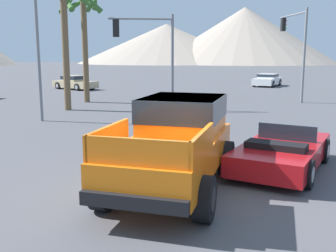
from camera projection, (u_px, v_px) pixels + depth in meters
ground_plane at (173, 195)px, 8.51m from camera, size 320.00×320.00×0.00m
orange_pickup_truck at (177, 138)px, 9.00m from camera, size 3.63×5.38×2.01m
red_convertible_car at (282, 153)px, 10.39m from camera, size 3.85×4.40×1.13m
parked_car_white at (267, 80)px, 38.00m from camera, size 3.95×4.55×1.18m
parked_car_tan at (75, 82)px, 34.55m from camera, size 4.29×4.24×1.21m
traffic_light_main at (147, 44)px, 21.10m from camera, size 3.50×0.38×5.13m
traffic_light_crosswalk at (295, 38)px, 25.76m from camera, size 0.38×4.23×5.84m
street_lamp_post at (37, 23)px, 17.33m from camera, size 0.90×0.24×7.22m
palm_tree_tall at (65, 7)px, 20.69m from camera, size 2.73×2.81×7.31m
palm_tree_short at (83, 18)px, 24.28m from camera, size 2.81×2.86×7.02m
distant_mountain_range at (63, 34)px, 123.05m from camera, size 165.94×84.50×20.75m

